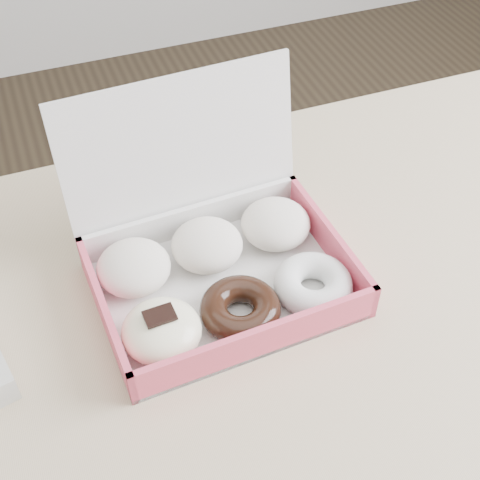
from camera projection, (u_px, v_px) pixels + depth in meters
name	position (u px, v px, depth m)	size (l,w,h in m)	color
table	(268.00, 362.00, 0.86)	(1.20, 0.80, 0.75)	tan
donut_box	(215.00, 262.00, 0.83)	(0.32, 0.28, 0.22)	silver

